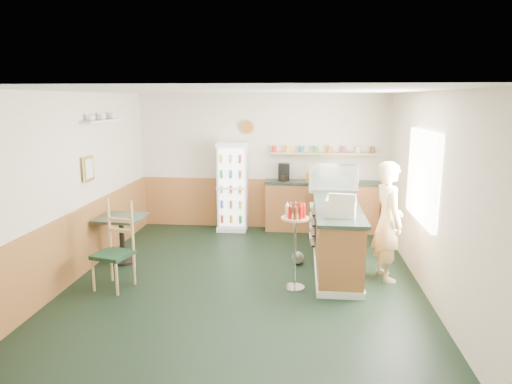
# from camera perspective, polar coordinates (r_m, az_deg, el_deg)

# --- Properties ---
(ground) EXTENTS (6.00, 6.00, 0.00)m
(ground) POSITION_cam_1_polar(r_m,az_deg,el_deg) (6.68, -1.57, -11.32)
(ground) COLOR black
(ground) RESTS_ON ground
(room_envelope) EXTENTS (5.04, 6.02, 2.72)m
(room_envelope) POSITION_cam_1_polar(r_m,az_deg,el_deg) (6.99, -2.72, 2.72)
(room_envelope) COLOR beige
(room_envelope) RESTS_ON ground
(service_counter) EXTENTS (0.68, 3.01, 1.01)m
(service_counter) POSITION_cam_1_polar(r_m,az_deg,el_deg) (7.51, 9.80, -5.14)
(service_counter) COLOR #AB6237
(service_counter) RESTS_ON ground
(back_counter) EXTENTS (2.24, 0.42, 1.69)m
(back_counter) POSITION_cam_1_polar(r_m,az_deg,el_deg) (9.14, 8.09, -1.50)
(back_counter) COLOR #AB6237
(back_counter) RESTS_ON ground
(drinks_fridge) EXTENTS (0.58, 0.52, 1.77)m
(drinks_fridge) POSITION_cam_1_polar(r_m,az_deg,el_deg) (9.11, -2.95, 0.70)
(drinks_fridge) COLOR white
(drinks_fridge) RESTS_ON ground
(display_case) EXTENTS (0.84, 0.44, 0.48)m
(display_case) POSITION_cam_1_polar(r_m,az_deg,el_deg) (8.07, 9.63, 1.77)
(display_case) COLOR silver
(display_case) RESTS_ON service_counter
(cash_register) EXTENTS (0.47, 0.48, 0.23)m
(cash_register) POSITION_cam_1_polar(r_m,az_deg,el_deg) (6.44, 10.55, -1.84)
(cash_register) COLOR beige
(cash_register) RESTS_ON service_counter
(shopkeeper) EXTENTS (0.54, 0.66, 1.74)m
(shopkeeper) POSITION_cam_1_polar(r_m,az_deg,el_deg) (6.83, 16.17, -3.53)
(shopkeeper) COLOR tan
(shopkeeper) RESTS_ON ground
(condiment_stand) EXTENTS (0.38, 0.38, 1.20)m
(condiment_stand) POSITION_cam_1_polar(r_m,az_deg,el_deg) (6.26, 4.89, -4.93)
(condiment_stand) COLOR silver
(condiment_stand) RESTS_ON ground
(newspaper_rack) EXTENTS (0.09, 0.42, 0.67)m
(newspaper_rack) POSITION_cam_1_polar(r_m,az_deg,el_deg) (7.60, 7.06, -4.03)
(newspaper_rack) COLOR black
(newspaper_rack) RESTS_ON ground
(cafe_table) EXTENTS (0.74, 0.74, 0.76)m
(cafe_table) POSITION_cam_1_polar(r_m,az_deg,el_deg) (7.62, -16.46, -4.61)
(cafe_table) COLOR black
(cafe_table) RESTS_ON ground
(cafe_chair) EXTENTS (0.55, 0.56, 1.22)m
(cafe_chair) POSITION_cam_1_polar(r_m,az_deg,el_deg) (6.70, -17.20, -6.00)
(cafe_chair) COLOR black
(cafe_chair) RESTS_ON ground
(dog_doorstop) EXTENTS (0.20, 0.26, 0.24)m
(dog_doorstop) POSITION_cam_1_polar(r_m,az_deg,el_deg) (7.38, 5.26, -8.15)
(dog_doorstop) COLOR gray
(dog_doorstop) RESTS_ON ground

